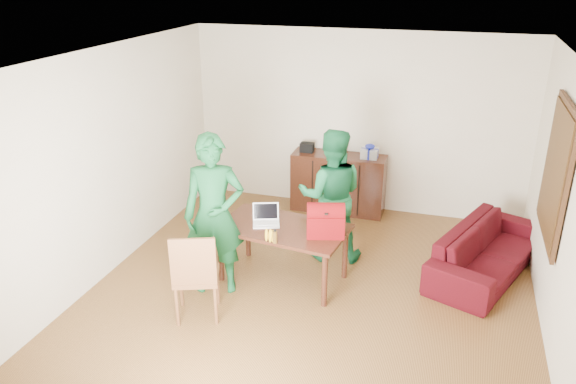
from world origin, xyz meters
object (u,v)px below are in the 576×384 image
(person_near, at_px, (214,215))
(bottle, at_px, (275,236))
(table, at_px, (283,233))
(chair, at_px, (197,291))
(red_bag, at_px, (326,223))
(sofa, at_px, (487,251))
(person_far, at_px, (331,195))
(laptop, at_px, (266,221))

(person_near, xyz_separation_m, bottle, (0.71, 0.01, -0.16))
(bottle, bearing_deg, table, 94.98)
(chair, relative_size, red_bag, 2.45)
(table, xyz_separation_m, sofa, (2.35, 0.88, -0.32))
(person_far, bearing_deg, chair, 45.93)
(laptop, xyz_separation_m, sofa, (2.55, 0.89, -0.45))
(table, relative_size, person_near, 0.84)
(chair, relative_size, laptop, 2.82)
(chair, xyz_separation_m, red_bag, (1.17, 0.93, 0.55))
(table, bearing_deg, chair, -115.24)
(laptop, distance_m, sofa, 2.74)
(person_far, bearing_deg, red_bag, 86.13)
(table, bearing_deg, laptop, -169.83)
(table, distance_m, laptop, 0.24)
(red_bag, bearing_deg, table, 156.51)
(person_near, bearing_deg, table, 12.34)
(person_far, relative_size, laptop, 4.72)
(person_near, height_order, bottle, person_near)
(table, relative_size, red_bag, 3.78)
(person_far, distance_m, bottle, 1.18)
(person_far, xyz_separation_m, laptop, (-0.61, -0.72, -0.12))
(chair, distance_m, bottle, 1.02)
(laptop, relative_size, sofa, 0.18)
(laptop, distance_m, bottle, 0.47)
(table, xyz_separation_m, person_far, (0.41, 0.71, 0.25))
(chair, relative_size, person_far, 0.60)
(table, bearing_deg, person_near, -140.26)
(person_far, relative_size, bottle, 10.80)
(chair, distance_m, laptop, 1.17)
(chair, xyz_separation_m, person_near, (-0.03, 0.58, 0.64))
(person_far, distance_m, laptop, 0.95)
(person_near, distance_m, person_far, 1.57)
(person_near, distance_m, laptop, 0.66)
(person_far, bearing_deg, person_near, 33.92)
(table, bearing_deg, sofa, 28.37)
(bottle, bearing_deg, laptop, 121.01)
(table, relative_size, person_far, 0.92)
(person_near, relative_size, person_far, 1.09)
(person_far, bearing_deg, sofa, 172.69)
(table, relative_size, chair, 1.54)
(chair, bearing_deg, person_near, 71.71)
(table, relative_size, sofa, 0.79)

